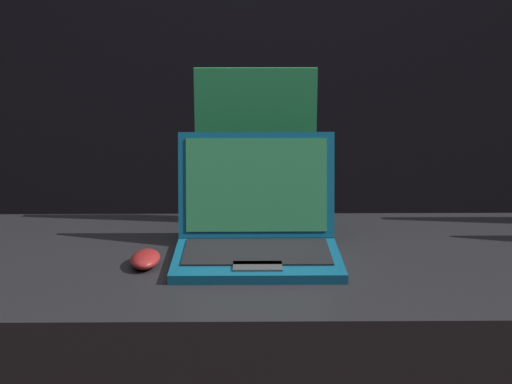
# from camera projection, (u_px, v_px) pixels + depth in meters

# --- Properties ---
(wall_back) EXTENTS (8.00, 0.05, 2.80)m
(wall_back) POSITION_uv_depth(u_px,v_px,m) (252.00, 16.00, 3.16)
(wall_back) COLOR black
(wall_back) RESTS_ON ground_plane
(laptop_middle) EXTENTS (0.37, 0.31, 0.26)m
(laptop_middle) POSITION_uv_depth(u_px,v_px,m) (258.00, 229.00, 1.60)
(laptop_middle) COLOR #0F5170
(laptop_middle) RESTS_ON display_counter
(mouse_middle) EXTENTS (0.06, 0.11, 0.03)m
(mouse_middle) POSITION_uv_depth(u_px,v_px,m) (145.00, 259.00, 1.54)
(mouse_middle) COLOR maroon
(mouse_middle) RESTS_ON display_counter
(promo_stand_middle) EXTENTS (0.31, 0.07, 0.40)m
(promo_stand_middle) POSITION_uv_depth(u_px,v_px,m) (257.00, 151.00, 1.82)
(promo_stand_middle) COLOR black
(promo_stand_middle) RESTS_ON display_counter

